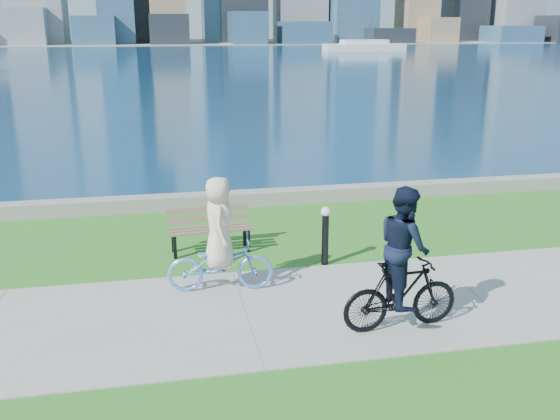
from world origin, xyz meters
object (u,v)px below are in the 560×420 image
Objects in this scene: park_bench at (210,226)px; cyclist_man at (402,271)px; cyclist_woman at (220,249)px; bollard_lamp at (325,232)px.

cyclist_man is (2.52, -4.01, 0.43)m from park_bench.
cyclist_woman reaches higher than park_bench.
cyclist_man reaches higher than park_bench.
cyclist_woman is (-0.01, -2.04, 0.24)m from park_bench.
park_bench is 0.77× the size of cyclist_man.
park_bench is 0.85× the size of cyclist_woman.
bollard_lamp is (2.11, -1.21, 0.13)m from park_bench.
park_bench is at bearing 5.00° from cyclist_woman.
park_bench is at bearing 28.46° from cyclist_man.
bollard_lamp is at bearing -33.37° from park_bench.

